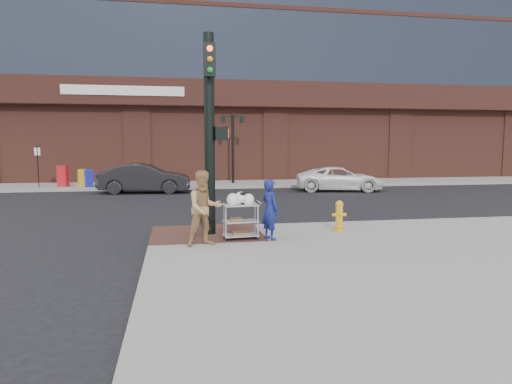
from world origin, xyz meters
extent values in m
plane|color=black|center=(0.00, 0.00, 0.00)|extent=(220.00, 220.00, 0.00)
cube|color=gray|center=(12.50, 32.00, 0.07)|extent=(65.00, 36.00, 0.15)
cube|color=#492B22|center=(-0.60, 0.90, 0.16)|extent=(2.80, 2.40, 0.01)
cube|color=brown|center=(5.00, 31.00, 14.15)|extent=(42.00, 26.00, 28.00)
cylinder|color=black|center=(2.00, 16.00, 2.15)|extent=(0.16, 0.16, 4.00)
cube|color=black|center=(2.00, 16.00, 4.05)|extent=(1.20, 0.06, 0.06)
cube|color=black|center=(1.45, 16.00, 3.85)|extent=(0.22, 0.22, 0.35)
cube|color=black|center=(2.55, 16.00, 3.85)|extent=(0.22, 0.22, 0.35)
cylinder|color=black|center=(-8.50, 15.00, 1.25)|extent=(0.05, 0.05, 2.20)
cylinder|color=black|center=(-0.50, 0.80, 2.65)|extent=(0.26, 0.26, 5.00)
cube|color=black|center=(-0.20, 0.80, 2.70)|extent=(0.32, 0.28, 0.34)
cube|color=#FF260C|center=(-0.04, 0.80, 2.70)|extent=(0.02, 0.18, 0.22)
cube|color=black|center=(-0.50, 0.52, 4.45)|extent=(0.28, 0.18, 0.80)
imported|color=navy|center=(0.86, -0.11, 0.88)|extent=(0.55, 0.63, 1.46)
imported|color=tan|center=(-0.73, -0.48, 1.00)|extent=(0.97, 0.85, 1.70)
imported|color=black|center=(-2.87, 12.60, 0.74)|extent=(4.58, 1.91, 1.47)
imported|color=white|center=(7.09, 11.87, 0.63)|extent=(4.83, 2.94, 1.25)
cube|color=#97979C|center=(0.17, 0.04, 0.98)|extent=(0.86, 0.54, 0.03)
cube|color=#97979C|center=(0.17, 0.04, 0.59)|extent=(0.86, 0.54, 0.03)
cube|color=#97979C|center=(0.17, 0.04, 0.25)|extent=(0.86, 0.54, 0.03)
cube|color=black|center=(0.26, 0.08, 1.13)|extent=(0.20, 0.13, 0.29)
cube|color=brown|center=(0.06, 0.04, 0.63)|extent=(0.27, 0.31, 0.07)
cube|color=brown|center=(0.17, 0.04, 0.30)|extent=(0.42, 0.33, 0.06)
cylinder|color=orange|center=(2.89, 0.64, 0.19)|extent=(0.27, 0.27, 0.08)
cylinder|color=orange|center=(2.89, 0.64, 0.53)|extent=(0.19, 0.19, 0.59)
sphere|color=orange|center=(2.89, 0.64, 0.86)|extent=(0.21, 0.21, 0.21)
cylinder|color=orange|center=(2.89, 0.64, 0.58)|extent=(0.38, 0.09, 0.09)
cube|color=red|center=(-7.33, 15.22, 0.72)|extent=(0.55, 0.51, 1.15)
cube|color=gold|center=(-6.28, 14.90, 0.63)|extent=(0.51, 0.49, 0.95)
cube|color=#1920A4|center=(-5.91, 14.71, 0.62)|extent=(0.50, 0.48, 0.94)
camera|label=1|loc=(-1.36, -10.71, 2.44)|focal=32.00mm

